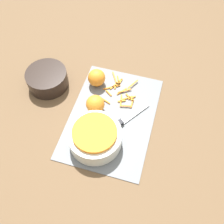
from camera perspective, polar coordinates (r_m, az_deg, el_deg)
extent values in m
plane|color=brown|center=(1.01, 0.00, -1.11)|extent=(4.00, 4.00, 0.00)
cube|color=slate|center=(1.00, 0.00, -1.02)|extent=(0.45, 0.31, 0.01)
cylinder|color=silver|center=(0.92, -3.70, -5.60)|extent=(0.19, 0.19, 0.07)
cylinder|color=orange|center=(0.89, -3.83, -4.49)|extent=(0.15, 0.15, 0.02)
cylinder|color=black|center=(1.10, -13.90, 7.02)|extent=(0.16, 0.16, 0.07)
cube|color=#232328|center=(0.97, 0.14, -3.53)|extent=(0.09, 0.07, 0.02)
cube|color=silver|center=(1.01, 5.06, -0.16)|extent=(0.12, 0.09, 0.00)
sphere|color=orange|center=(0.99, -3.67, 1.72)|extent=(0.07, 0.07, 0.07)
sphere|color=orange|center=(1.07, -3.38, 7.46)|extent=(0.07, 0.07, 0.07)
cube|color=orange|center=(1.06, -0.73, 4.17)|extent=(0.02, 0.03, 0.00)
cube|color=orange|center=(1.09, 0.87, 6.14)|extent=(0.07, 0.04, 0.00)
cube|color=orange|center=(1.05, 3.39, 3.10)|extent=(0.03, 0.04, 0.00)
cube|color=orange|center=(1.07, 2.77, 4.65)|extent=(0.04, 0.05, 0.00)
cube|color=orange|center=(1.10, 1.43, 6.82)|extent=(0.05, 0.03, 0.00)
cube|color=orange|center=(1.04, 1.98, 2.66)|extent=(0.05, 0.01, 0.00)
cube|color=orange|center=(1.09, 1.70, 6.40)|extent=(0.05, 0.01, 0.00)
cube|color=orange|center=(1.05, 4.37, 3.15)|extent=(0.03, 0.03, 0.00)
cube|color=orange|center=(1.04, 2.13, 2.42)|extent=(0.02, 0.03, 0.00)
cube|color=orange|center=(1.03, 4.39, 1.90)|extent=(0.04, 0.01, 0.00)
cube|color=orange|center=(1.05, 3.86, 3.18)|extent=(0.03, 0.04, 0.00)
cube|color=orange|center=(1.04, -1.22, 2.37)|extent=(0.02, 0.03, 0.00)
cube|color=orange|center=(1.11, 0.56, 7.56)|extent=(0.06, 0.04, 0.00)
cube|color=orange|center=(1.08, 0.83, 5.75)|extent=(0.03, 0.01, 0.00)
cube|color=orange|center=(1.02, 2.96, 1.35)|extent=(0.01, 0.04, 0.00)
cube|color=orange|center=(1.08, -0.04, 5.48)|extent=(0.05, 0.06, 0.00)
cube|color=orange|center=(1.09, 4.57, 6.07)|extent=(0.06, 0.03, 0.00)
cube|color=orange|center=(1.07, 2.17, 4.55)|extent=(0.04, 0.03, 0.00)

